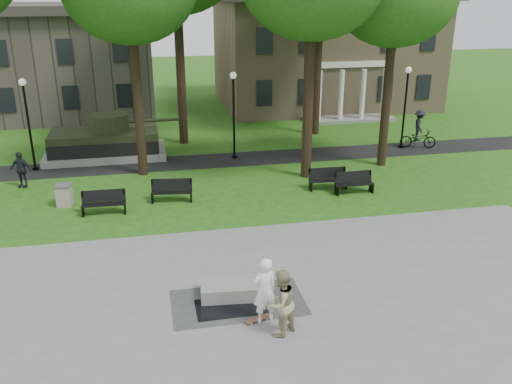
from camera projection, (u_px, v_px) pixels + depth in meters
ground at (279, 261)px, 18.81m from camera, size 120.00×120.00×0.00m
plaza at (324, 350)px, 14.23m from camera, size 22.00×16.00×0.02m
footpath at (226, 160)px, 29.79m from camera, size 44.00×2.60×0.01m
building_right at (323, 48)px, 42.95m from camera, size 17.00×12.00×8.60m
building_left at (47, 64)px, 39.71m from camera, size 15.00×10.00×7.20m
lamp_left at (28, 117)px, 27.19m from camera, size 0.36×0.36×4.73m
lamp_mid at (234, 108)px, 29.17m from camera, size 0.36×0.36×4.73m
lamp_right at (405, 101)px, 31.06m from camera, size 0.36×0.36×4.73m
tank_monument at (106, 142)px, 30.10m from camera, size 7.45×3.40×2.40m
puddle at (233, 307)px, 16.12m from camera, size 2.20×1.20×0.00m
concrete_block at (237, 289)px, 16.63m from camera, size 2.29×1.22×0.45m
skateboard at (258, 320)px, 15.43m from camera, size 0.80×0.42×0.07m
skateboarder at (264, 290)px, 15.09m from camera, size 0.83×0.65×1.99m
friend_watching at (281, 303)px, 14.55m from camera, size 1.19×1.13×1.93m
pedestrian_walker at (21, 170)px, 25.50m from camera, size 1.10×0.78×1.74m
cyclist at (419, 132)px, 31.76m from camera, size 2.18×1.32×2.25m
park_bench_0 at (104, 202)px, 22.62m from camera, size 1.81×0.56×1.00m
park_bench_1 at (171, 190)px, 23.93m from camera, size 1.84×0.76×1.00m
park_bench_2 at (328, 178)px, 25.41m from camera, size 1.81×0.57×1.00m
park_bench_3 at (354, 182)px, 24.90m from camera, size 1.80×0.54×1.00m
trash_bin at (64, 195)px, 23.45m from camera, size 0.73×0.73×0.96m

